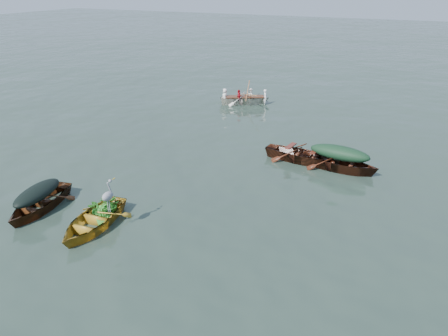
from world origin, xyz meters
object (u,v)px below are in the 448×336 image
object	(u,v)px
yellow_dinghy	(94,228)
dark_covered_boat	(40,210)
green_tarp_boat	(338,170)
rowed_boat	(245,104)
open_wooden_boat	(302,162)
heron	(108,201)

from	to	relation	value
yellow_dinghy	dark_covered_boat	bearing A→B (deg)	171.05
dark_covered_boat	green_tarp_boat	bearing A→B (deg)	33.07
rowed_boat	open_wooden_boat	bearing A→B (deg)	-170.51
yellow_dinghy	green_tarp_boat	xyz separation A→B (m)	(5.29, 6.97, 0.00)
green_tarp_boat	open_wooden_boat	size ratio (longest dim) A/B	0.98
dark_covered_boat	open_wooden_boat	distance (m)	9.26
yellow_dinghy	dark_covered_boat	distance (m)	2.15
green_tarp_boat	rowed_boat	bearing A→B (deg)	50.19
yellow_dinghy	green_tarp_boat	size ratio (longest dim) A/B	0.83
green_tarp_boat	rowed_boat	xyz separation A→B (m)	(-6.58, 6.83, 0.00)
dark_covered_boat	heron	xyz separation A→B (m)	(2.68, 0.00, 0.91)
open_wooden_boat	heron	size ratio (longest dim) A/B	4.40
open_wooden_boat	heron	world-z (taller)	heron
green_tarp_boat	rowed_boat	size ratio (longest dim) A/B	1.05
yellow_dinghy	green_tarp_boat	bearing A→B (deg)	46.67
green_tarp_boat	heron	xyz separation A→B (m)	(-4.75, -6.86, 0.91)
green_tarp_boat	heron	bearing A→B (deg)	151.54
yellow_dinghy	heron	world-z (taller)	heron
open_wooden_boat	heron	bearing A→B (deg)	160.13
dark_covered_boat	heron	bearing A→B (deg)	-9.59
yellow_dinghy	open_wooden_boat	size ratio (longest dim) A/B	0.81
yellow_dinghy	rowed_boat	size ratio (longest dim) A/B	0.87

